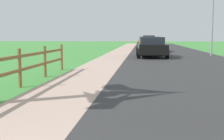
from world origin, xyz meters
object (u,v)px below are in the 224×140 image
at_px(parked_car_red, 146,42).
at_px(parked_suv_black, 151,47).
at_px(street_lamp, 214,2).
at_px(parked_car_white, 151,44).
at_px(parked_car_blue, 148,41).

bearing_deg(parked_car_red, parked_suv_black, -88.97).
bearing_deg(street_lamp, parked_car_white, 125.70).
bearing_deg(street_lamp, parked_suv_black, -161.46).
distance_m(parked_suv_black, parked_car_white, 7.74).
height_order(parked_car_white, parked_car_blue, parked_car_blue).
bearing_deg(parked_car_blue, parked_suv_black, -90.59).
bearing_deg(parked_car_white, parked_car_blue, 89.82).
xyz_separation_m(parked_suv_black, parked_car_red, (-0.27, 14.96, 0.00)).
bearing_deg(parked_suv_black, parked_car_red, 91.03).
xyz_separation_m(parked_car_red, street_lamp, (4.90, -13.41, 3.25)).
height_order(parked_car_white, street_lamp, street_lamp).
bearing_deg(parked_car_red, parked_car_white, -86.34).
distance_m(parked_car_white, parked_car_red, 7.25).
bearing_deg(parked_suv_black, street_lamp, 18.54).
bearing_deg(parked_car_white, parked_suv_black, -91.44).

